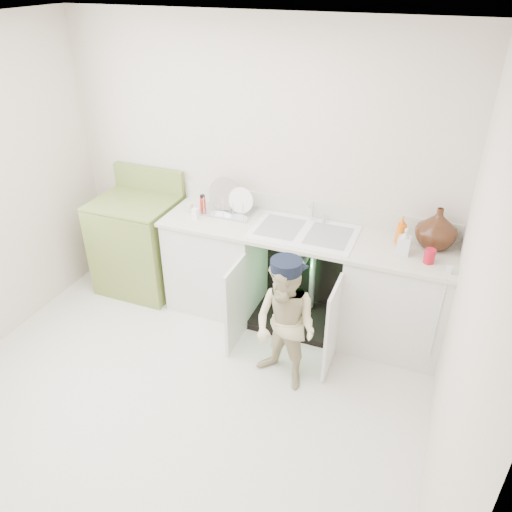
{
  "coord_description": "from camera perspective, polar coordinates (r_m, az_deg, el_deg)",
  "views": [
    {
      "loc": [
        1.51,
        -2.29,
        2.81
      ],
      "look_at": [
        0.33,
        0.7,
        0.9
      ],
      "focal_mm": 35.0,
      "sensor_mm": 36.0,
      "label": 1
    }
  ],
  "objects": [
    {
      "name": "ground",
      "position": [
        3.93,
        -8.54,
        -15.44
      ],
      "size": [
        3.5,
        3.5,
        0.0
      ],
      "primitive_type": "plane",
      "color": "#BAB1A4",
      "rests_on": "ground"
    },
    {
      "name": "room_shell",
      "position": [
        3.15,
        -10.26,
        0.55
      ],
      "size": [
        6.0,
        5.5,
        1.26
      ],
      "color": "beige",
      "rests_on": "ground"
    },
    {
      "name": "counter_run",
      "position": [
        4.31,
        5.66,
        -2.29
      ],
      "size": [
        2.44,
        1.02,
        1.22
      ],
      "color": "silver",
      "rests_on": "ground"
    },
    {
      "name": "avocado_stove",
      "position": [
        4.92,
        -13.16,
        1.43
      ],
      "size": [
        0.74,
        0.65,
        1.14
      ],
      "color": "olive",
      "rests_on": "ground"
    },
    {
      "name": "repair_worker",
      "position": [
        3.65,
        3.38,
        -7.93
      ],
      "size": [
        0.62,
        0.71,
        1.07
      ],
      "rotation": [
        0.0,
        0.0,
        -0.36
      ],
      "color": "beige",
      "rests_on": "ground"
    }
  ]
}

